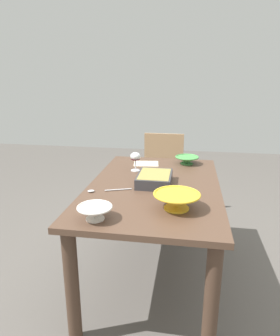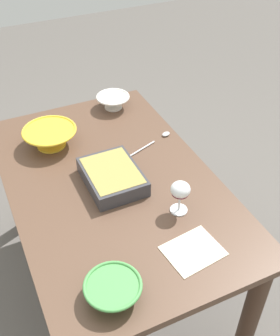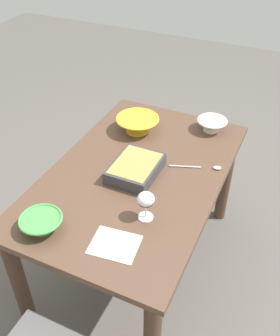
% 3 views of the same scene
% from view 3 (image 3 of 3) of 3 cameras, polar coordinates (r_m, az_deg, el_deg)
% --- Properties ---
extents(ground_plane, '(8.00, 8.00, 0.00)m').
position_cam_3_polar(ground_plane, '(2.52, -0.41, -13.60)').
color(ground_plane, '#5B5651').
extents(dining_table, '(1.37, 0.86, 0.73)m').
position_cam_3_polar(dining_table, '(2.08, -0.49, -3.26)').
color(dining_table, brown).
rests_on(dining_table, ground_plane).
extents(wine_glass, '(0.08, 0.08, 0.14)m').
position_cam_3_polar(wine_glass, '(1.69, 0.88, -4.87)').
color(wine_glass, white).
rests_on(wine_glass, dining_table).
extents(casserole_dish, '(0.29, 0.22, 0.07)m').
position_cam_3_polar(casserole_dish, '(1.97, -0.81, 0.07)').
color(casserole_dish, '#38383D').
rests_on(casserole_dish, dining_table).
extents(mixing_bowl, '(0.19, 0.19, 0.07)m').
position_cam_3_polar(mixing_bowl, '(1.74, -14.39, -7.82)').
color(mixing_bowl, '#4C994C').
rests_on(mixing_bowl, dining_table).
extents(small_bowl, '(0.26, 0.26, 0.09)m').
position_cam_3_polar(small_bowl, '(2.30, -0.37, 6.57)').
color(small_bowl, yellow).
rests_on(small_bowl, dining_table).
extents(serving_bowl, '(0.18, 0.18, 0.07)m').
position_cam_3_polar(serving_bowl, '(2.35, 10.57, 6.38)').
color(serving_bowl, white).
rests_on(serving_bowl, dining_table).
extents(serving_spoon, '(0.11, 0.27, 0.01)m').
position_cam_3_polar(serving_spoon, '(2.05, 9.62, 0.11)').
color(serving_spoon, silver).
rests_on(serving_spoon, dining_table).
extents(napkin, '(0.19, 0.22, 0.00)m').
position_cam_3_polar(napkin, '(1.65, -3.76, -11.24)').
color(napkin, beige).
rests_on(napkin, dining_table).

